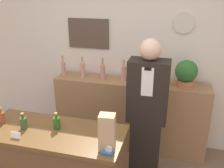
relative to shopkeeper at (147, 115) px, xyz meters
name	(u,v)px	position (x,y,z in m)	size (l,w,h in m)	color
back_wall	(126,51)	(-0.43, 0.86, 0.50)	(5.20, 0.09, 2.70)	silver
back_shelf	(130,114)	(-0.31, 0.61, -0.35)	(2.09, 0.37, 1.00)	#9E754C
shopkeeper	(147,115)	(0.00, 0.00, 0.00)	(0.43, 0.27, 1.71)	black
potted_plant	(186,73)	(0.39, 0.58, 0.34)	(0.28, 0.28, 0.35)	#B27047
paper_bag	(107,132)	(-0.21, -0.85, 0.25)	(0.14, 0.12, 0.31)	tan
tape_dispenser	(108,151)	(-0.19, -0.92, 0.12)	(0.09, 0.06, 0.07)	#2D66A8
price_card_right	(16,135)	(-1.02, -0.91, 0.13)	(0.09, 0.02, 0.06)	white
counter_bottle_0	(1,117)	(-1.31, -0.72, 0.16)	(0.06, 0.06, 0.16)	brown
counter_bottle_1	(24,123)	(-1.04, -0.75, 0.16)	(0.06, 0.06, 0.16)	#36552B
counter_bottle_2	(57,123)	(-0.75, -0.67, 0.16)	(0.06, 0.06, 0.16)	#295A20
shelf_bottle_0	(63,68)	(-1.27, 0.59, 0.26)	(0.07, 0.07, 0.29)	tan
shelf_bottle_1	(83,70)	(-0.98, 0.60, 0.26)	(0.07, 0.07, 0.29)	tan
shelf_bottle_2	(103,71)	(-0.69, 0.60, 0.26)	(0.07, 0.07, 0.29)	tan
shelf_bottle_3	(124,73)	(-0.40, 0.60, 0.26)	(0.07, 0.07, 0.29)	tan
shelf_bottle_4	(145,74)	(-0.12, 0.62, 0.26)	(0.07, 0.07, 0.29)	tan
shelf_bottle_5	(168,77)	(0.17, 0.59, 0.26)	(0.07, 0.07, 0.29)	tan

